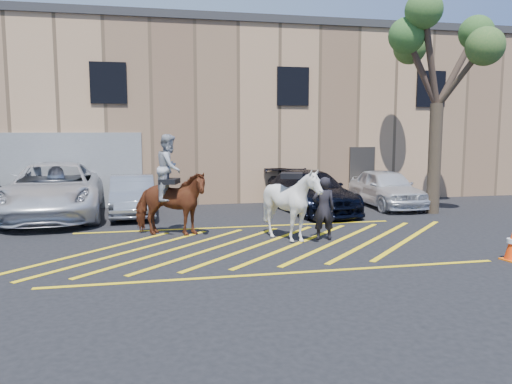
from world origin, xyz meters
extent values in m
plane|color=black|center=(0.00, 0.00, 0.00)|extent=(90.00, 90.00, 0.00)
imported|color=silver|center=(-5.71, 5.18, 0.91)|extent=(3.32, 6.66, 1.81)
imported|color=gray|center=(-3.20, 5.11, 0.68)|extent=(1.57, 4.15, 1.35)
imported|color=black|center=(2.99, 4.56, 0.72)|extent=(2.67, 5.20, 1.44)
imported|color=white|center=(6.13, 5.03, 0.72)|extent=(1.79, 4.24, 1.43)
imported|color=black|center=(1.85, 0.01, 0.84)|extent=(0.65, 0.46, 1.68)
cube|color=tan|center=(0.00, 12.00, 3.50)|extent=(32.00, 10.00, 7.00)
cube|color=#2D2D30|center=(0.00, 12.00, 7.15)|extent=(32.20, 10.20, 0.30)
cube|color=black|center=(-4.00, 6.96, 4.60)|extent=(1.30, 0.08, 1.50)
cube|color=black|center=(3.00, 6.96, 4.60)|extent=(1.30, 0.08, 1.50)
cube|color=black|center=(9.00, 6.96, 4.60)|extent=(1.30, 0.08, 1.50)
cube|color=#38332D|center=(6.00, 6.96, 1.10)|extent=(1.10, 0.08, 2.20)
cube|color=yellow|center=(-4.20, -0.30, 0.01)|extent=(4.20, 4.20, 0.01)
cube|color=yellow|center=(-3.15, -0.30, 0.01)|extent=(4.20, 4.20, 0.01)
cube|color=yellow|center=(-2.10, -0.30, 0.01)|extent=(4.20, 4.20, 0.01)
cube|color=yellow|center=(-1.05, -0.30, 0.01)|extent=(4.20, 4.20, 0.01)
cube|color=yellow|center=(0.00, -0.30, 0.01)|extent=(4.20, 4.20, 0.01)
cube|color=yellow|center=(1.05, -0.30, 0.01)|extent=(4.20, 4.20, 0.01)
cube|color=yellow|center=(2.10, -0.30, 0.01)|extent=(4.20, 4.20, 0.01)
cube|color=yellow|center=(3.15, -0.30, 0.01)|extent=(4.20, 4.20, 0.01)
cube|color=yellow|center=(4.20, -0.30, 0.01)|extent=(4.20, 4.20, 0.01)
cube|color=yellow|center=(0.00, 2.20, 0.01)|extent=(9.50, 0.12, 0.01)
cube|color=yellow|center=(0.00, -2.80, 0.01)|extent=(9.50, 0.12, 0.01)
imported|color=brown|center=(-2.07, 1.40, 0.89)|extent=(2.30, 1.58, 1.78)
imported|color=#999BA3|center=(-2.07, 1.40, 1.87)|extent=(0.93, 1.05, 1.81)
cube|color=black|center=(-2.07, 1.40, 1.51)|extent=(0.61, 0.68, 0.14)
imported|color=silver|center=(0.99, 0.08, 0.96)|extent=(1.99, 2.12, 1.93)
cube|color=black|center=(0.99, 0.08, 1.72)|extent=(0.67, 0.60, 0.14)
cube|color=#FF630A|center=(5.27, -2.85, 0.01)|extent=(0.44, 0.44, 0.03)
cylinder|color=#46382B|center=(7.06, 3.32, 1.90)|extent=(0.44, 0.44, 3.80)
cylinder|color=#423028|center=(7.85, 3.46, 4.97)|extent=(1.76, 0.51, 2.68)
cylinder|color=#423128|center=(6.99, 4.18, 4.80)|extent=(0.33, 1.88, 2.34)
cylinder|color=#48352B|center=(6.45, 3.32, 4.85)|extent=(1.40, 0.20, 2.39)
cylinder|color=#4B3C2D|center=(7.40, 2.59, 4.59)|extent=(0.78, 1.62, 1.96)
cylinder|color=#4E3A2F|center=(6.59, 3.05, 5.20)|extent=(1.16, 0.77, 3.11)
sphere|color=#3D692D|center=(8.63, 3.60, 6.24)|extent=(1.20, 1.20, 1.20)
sphere|color=#477030|center=(6.91, 5.04, 5.91)|extent=(1.20, 1.20, 1.20)
sphere|color=#3D6C2E|center=(5.84, 3.32, 6.00)|extent=(1.20, 1.20, 1.20)
sphere|color=#50692D|center=(7.74, 1.86, 5.48)|extent=(1.20, 1.20, 1.20)
sphere|color=#456F2F|center=(6.12, 2.77, 6.71)|extent=(1.20, 1.20, 1.20)
camera|label=1|loc=(-2.57, -12.28, 2.88)|focal=35.00mm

